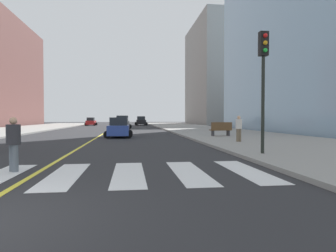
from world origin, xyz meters
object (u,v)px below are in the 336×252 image
car_gray_second (122,123)px  car_blue_fifth (119,128)px  car_red_nearest (91,122)px  pedestrian_crossing (13,142)px  pedestrian_waiting_east (239,127)px  traffic_light_near_corner (263,68)px  car_black_third (141,121)px  park_bench (221,129)px

car_gray_second → car_blue_fifth: size_ratio=1.18×
car_blue_fifth → car_red_nearest: bearing=-78.7°
pedestrian_crossing → pedestrian_waiting_east: (10.23, 8.23, 0.12)m
traffic_light_near_corner → car_red_nearest: bearing=-75.1°
car_gray_second → pedestrian_crossing: bearing=84.6°
car_gray_second → car_black_third: bearing=-101.8°
traffic_light_near_corner → pedestrian_crossing: bearing=14.1°
car_black_third → pedestrian_crossing: car_black_third is taller
car_red_nearest → car_blue_fifth: size_ratio=1.01×
car_blue_fifth → park_bench: car_blue_fifth is taller
park_bench → pedestrian_crossing: size_ratio=1.11×
car_blue_fifth → pedestrian_crossing: bearing=81.2°
park_bench → car_red_nearest: bearing=16.3°
pedestrian_crossing → pedestrian_waiting_east: pedestrian_waiting_east is taller
traffic_light_near_corner → car_gray_second: bearing=-78.3°
pedestrian_crossing → pedestrian_waiting_east: size_ratio=1.03×
car_red_nearest → car_gray_second: bearing=-69.0°
pedestrian_waiting_east → park_bench: bearing=-120.3°
car_gray_second → car_blue_fifth: 19.10m
park_bench → car_black_third: bearing=2.3°
traffic_light_near_corner → park_bench: bearing=-99.1°
car_gray_second → traffic_light_near_corner: traffic_light_near_corner is taller
car_red_nearest → car_blue_fifth: bearing=-78.5°
car_red_nearest → park_bench: (15.51, -39.49, -0.09)m
car_gray_second → traffic_light_near_corner: size_ratio=0.87×
car_blue_fifth → traffic_light_near_corner: traffic_light_near_corner is taller
car_blue_fifth → pedestrian_waiting_east: pedestrian_waiting_east is taller
car_blue_fifth → car_gray_second: bearing=-88.8°
car_gray_second → pedestrian_crossing: size_ratio=2.65×
car_black_third → pedestrian_crossing: (-5.77, -53.54, 0.01)m
car_gray_second → pedestrian_waiting_east: (7.89, -26.40, 0.13)m
traffic_light_near_corner → car_blue_fifth: bearing=-64.0°
traffic_light_near_corner → pedestrian_crossing: 9.71m
car_black_third → traffic_light_near_corner: (3.25, -51.27, 2.79)m
car_black_third → pedestrian_waiting_east: (4.46, -45.31, 0.14)m
car_gray_second → park_bench: 22.32m
car_blue_fifth → pedestrian_crossing: (-2.56, -15.53, 0.14)m
car_black_third → car_blue_fifth: 38.15m
car_red_nearest → car_black_third: car_black_third is taller
car_red_nearest → pedestrian_crossing: 53.69m
park_bench → pedestrian_waiting_east: (-0.66, -5.78, 0.35)m
pedestrian_waiting_east → car_black_third: bearing=-108.1°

